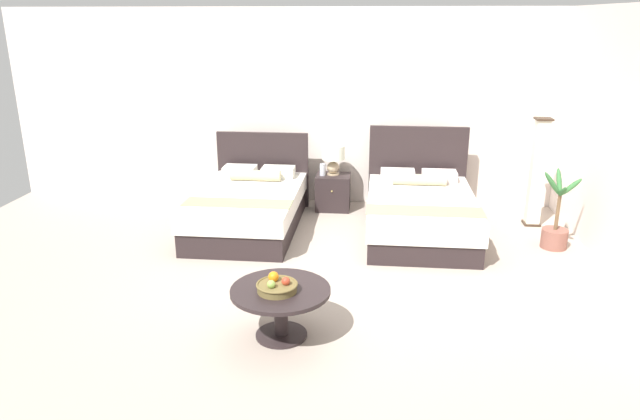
{
  "coord_description": "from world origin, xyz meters",
  "views": [
    {
      "loc": [
        0.5,
        -5.73,
        2.67
      ],
      "look_at": [
        -0.08,
        0.41,
        0.62
      ],
      "focal_mm": 32.58,
      "sensor_mm": 36.0,
      "label": 1
    }
  ],
  "objects_px": {
    "bed_near_window": "(249,207)",
    "bed_near_corner": "(420,211)",
    "fruit_bowl": "(277,286)",
    "nightstand": "(333,192)",
    "vase": "(323,170)",
    "table_lamp": "(333,156)",
    "floor_lamp_corner": "(537,173)",
    "coffee_table": "(281,301)",
    "potted_palm": "(555,229)"
  },
  "relations": [
    {
      "from": "floor_lamp_corner",
      "to": "coffee_table",
      "type": "bearing_deg",
      "value": -132.39
    },
    {
      "from": "bed_near_window",
      "to": "table_lamp",
      "type": "bearing_deg",
      "value": 41.37
    },
    {
      "from": "table_lamp",
      "to": "floor_lamp_corner",
      "type": "relative_size",
      "value": 0.3
    },
    {
      "from": "coffee_table",
      "to": "potted_palm",
      "type": "xyz_separation_m",
      "value": [
        2.98,
        2.37,
        -0.11
      ]
    },
    {
      "from": "bed_near_window",
      "to": "fruit_bowl",
      "type": "relative_size",
      "value": 6.08
    },
    {
      "from": "coffee_table",
      "to": "potted_palm",
      "type": "bearing_deg",
      "value": 38.48
    },
    {
      "from": "vase",
      "to": "floor_lamp_corner",
      "type": "bearing_deg",
      "value": -7.49
    },
    {
      "from": "bed_near_window",
      "to": "coffee_table",
      "type": "xyz_separation_m",
      "value": [
        0.86,
        -2.72,
        0.05
      ]
    },
    {
      "from": "floor_lamp_corner",
      "to": "table_lamp",
      "type": "bearing_deg",
      "value": 170.89
    },
    {
      "from": "nightstand",
      "to": "fruit_bowl",
      "type": "bearing_deg",
      "value": -93.26
    },
    {
      "from": "coffee_table",
      "to": "floor_lamp_corner",
      "type": "xyz_separation_m",
      "value": [
        2.92,
        3.2,
        0.38
      ]
    },
    {
      "from": "coffee_table",
      "to": "fruit_bowl",
      "type": "xyz_separation_m",
      "value": [
        -0.02,
        -0.05,
        0.16
      ]
    },
    {
      "from": "table_lamp",
      "to": "vase",
      "type": "distance_m",
      "value": 0.25
    },
    {
      "from": "bed_near_window",
      "to": "floor_lamp_corner",
      "type": "distance_m",
      "value": 3.84
    },
    {
      "from": "table_lamp",
      "to": "fruit_bowl",
      "type": "relative_size",
      "value": 1.2
    },
    {
      "from": "bed_near_window",
      "to": "bed_near_corner",
      "type": "distance_m",
      "value": 2.24
    },
    {
      "from": "bed_near_window",
      "to": "bed_near_corner",
      "type": "xyz_separation_m",
      "value": [
        2.24,
        0.01,
        0.01
      ]
    },
    {
      "from": "bed_near_window",
      "to": "vase",
      "type": "bearing_deg",
      "value": 43.79
    },
    {
      "from": "fruit_bowl",
      "to": "bed_near_corner",
      "type": "bearing_deg",
      "value": 63.17
    },
    {
      "from": "vase",
      "to": "potted_palm",
      "type": "distance_m",
      "value": 3.2
    },
    {
      "from": "fruit_bowl",
      "to": "nightstand",
      "type": "bearing_deg",
      "value": 86.74
    },
    {
      "from": "nightstand",
      "to": "floor_lamp_corner",
      "type": "bearing_deg",
      "value": -8.7
    },
    {
      "from": "nightstand",
      "to": "floor_lamp_corner",
      "type": "distance_m",
      "value": 2.81
    },
    {
      "from": "nightstand",
      "to": "potted_palm",
      "type": "xyz_separation_m",
      "value": [
        2.79,
        -1.25,
        -0.02
      ]
    },
    {
      "from": "nightstand",
      "to": "floor_lamp_corner",
      "type": "relative_size",
      "value": 0.35
    },
    {
      "from": "bed_near_window",
      "to": "vase",
      "type": "relative_size",
      "value": 12.58
    },
    {
      "from": "bed_near_corner",
      "to": "vase",
      "type": "distance_m",
      "value": 1.62
    },
    {
      "from": "table_lamp",
      "to": "vase",
      "type": "bearing_deg",
      "value": -157.89
    },
    {
      "from": "table_lamp",
      "to": "fruit_bowl",
      "type": "distance_m",
      "value": 3.71
    },
    {
      "from": "vase",
      "to": "fruit_bowl",
      "type": "height_order",
      "value": "vase"
    },
    {
      "from": "vase",
      "to": "bed_near_corner",
      "type": "bearing_deg",
      "value": -32.57
    },
    {
      "from": "bed_near_corner",
      "to": "table_lamp",
      "type": "height_order",
      "value": "bed_near_corner"
    },
    {
      "from": "coffee_table",
      "to": "table_lamp",
      "type": "bearing_deg",
      "value": 87.04
    },
    {
      "from": "coffee_table",
      "to": "floor_lamp_corner",
      "type": "relative_size",
      "value": 0.6
    },
    {
      "from": "potted_palm",
      "to": "fruit_bowl",
      "type": "bearing_deg",
      "value": -141.14
    },
    {
      "from": "table_lamp",
      "to": "potted_palm",
      "type": "relative_size",
      "value": 0.44
    },
    {
      "from": "table_lamp",
      "to": "coffee_table",
      "type": "distance_m",
      "value": 3.67
    },
    {
      "from": "floor_lamp_corner",
      "to": "nightstand",
      "type": "bearing_deg",
      "value": 171.3
    },
    {
      "from": "nightstand",
      "to": "vase",
      "type": "bearing_deg",
      "value": -164.86
    },
    {
      "from": "coffee_table",
      "to": "fruit_bowl",
      "type": "distance_m",
      "value": 0.17
    },
    {
      "from": "table_lamp",
      "to": "coffee_table",
      "type": "height_order",
      "value": "table_lamp"
    },
    {
      "from": "table_lamp",
      "to": "coffee_table",
      "type": "xyz_separation_m",
      "value": [
        -0.19,
        -3.64,
        -0.44
      ]
    },
    {
      "from": "bed_near_corner",
      "to": "fruit_bowl",
      "type": "distance_m",
      "value": 3.12
    },
    {
      "from": "fruit_bowl",
      "to": "floor_lamp_corner",
      "type": "height_order",
      "value": "floor_lamp_corner"
    },
    {
      "from": "bed_near_corner",
      "to": "vase",
      "type": "bearing_deg",
      "value": 147.43
    },
    {
      "from": "bed_near_corner",
      "to": "vase",
      "type": "relative_size",
      "value": 12.46
    },
    {
      "from": "nightstand",
      "to": "fruit_bowl",
      "type": "xyz_separation_m",
      "value": [
        -0.21,
        -3.67,
        0.25
      ]
    },
    {
      "from": "bed_near_corner",
      "to": "potted_palm",
      "type": "height_order",
      "value": "bed_near_corner"
    },
    {
      "from": "nightstand",
      "to": "bed_near_window",
      "type": "bearing_deg",
      "value": -139.25
    },
    {
      "from": "vase",
      "to": "fruit_bowl",
      "type": "distance_m",
      "value": 3.63
    }
  ]
}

